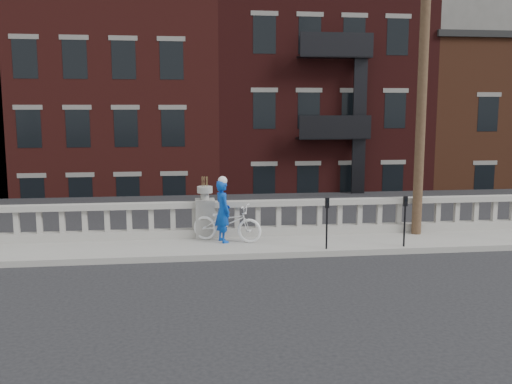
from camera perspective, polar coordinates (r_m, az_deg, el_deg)
ground at (r=12.74m, az=-4.34°, el=-9.13°), size 120.00×120.00×0.00m
sidewalk at (r=15.61m, az=-4.94°, el=-5.55°), size 32.00×2.20×0.15m
balustrade at (r=16.41m, az=-5.10°, el=-2.84°), size 28.00×0.34×1.03m
planter_pedestal at (r=16.37m, az=-5.11°, el=-2.18°), size 0.55×0.55×1.76m
lower_level at (r=35.22m, az=-5.48°, el=6.45°), size 80.00×44.00×20.80m
utility_pole at (r=17.20m, az=16.40°, el=12.76°), size 1.60×0.28×10.00m
parking_meter_b at (r=15.03m, az=7.10°, el=-2.54°), size 0.10×0.09×1.36m
parking_meter_c at (r=15.69m, az=14.66°, el=-2.28°), size 0.10×0.09×1.36m
bicycle at (r=15.87m, az=-2.91°, el=-3.08°), size 2.10×1.44×1.05m
cyclist at (r=15.73m, az=-3.34°, el=-1.93°), size 0.59×0.73×1.73m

